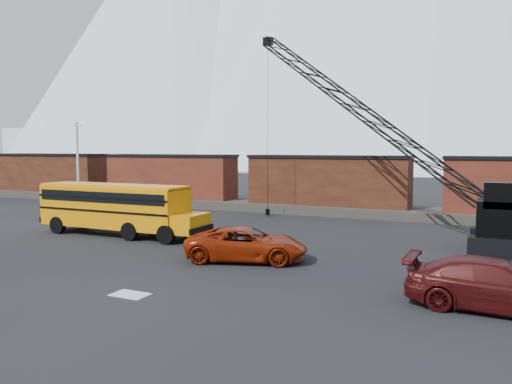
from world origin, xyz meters
TOP-DOWN VIEW (x-y plane):
  - ground at (0.00, 0.00)m, footprint 160.00×160.00m
  - gravel_berm at (0.00, 22.00)m, footprint 120.00×5.00m
  - boxcar_west_far at (-32.00, 22.00)m, footprint 13.70×3.10m
  - boxcar_west_near at (-16.00, 22.00)m, footprint 13.70×3.10m
  - boxcar_mid at (0.00, 22.00)m, footprint 13.70×3.10m
  - utility_pole at (-24.00, 18.00)m, footprint 1.40×0.24m
  - snow_patch at (0.50, -4.00)m, footprint 1.40×0.90m
  - school_bus at (-8.56, 5.85)m, footprint 11.65×2.65m
  - red_pickup at (1.88, 2.95)m, footprint 6.40×4.35m
  - maroon_suv at (12.78, -0.12)m, footprint 5.96×2.50m
  - crawler_crane at (4.49, 14.20)m, footprint 21.18×10.00m

SIDE VIEW (x-z plane):
  - ground at x=0.00m, z-range 0.00..0.00m
  - snow_patch at x=0.50m, z-range 0.00..0.02m
  - gravel_berm at x=0.00m, z-range 0.00..0.70m
  - red_pickup at x=1.88m, z-range 0.00..1.63m
  - maroon_suv at x=12.78m, z-range 0.00..1.72m
  - school_bus at x=-8.56m, z-range 0.20..3.39m
  - boxcar_west_far at x=-32.00m, z-range 0.68..4.85m
  - boxcar_west_near at x=-16.00m, z-range 0.68..4.85m
  - boxcar_mid at x=0.00m, z-range 0.68..4.85m
  - utility_pole at x=-24.00m, z-range 0.15..8.15m
  - crawler_crane at x=4.49m, z-range 0.86..15.11m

